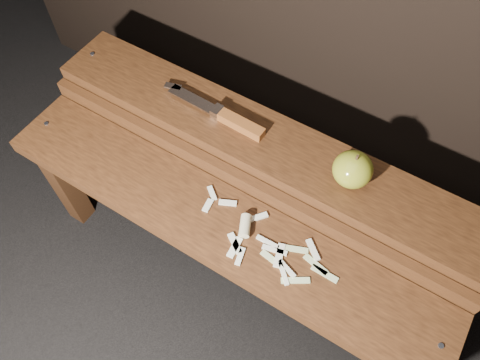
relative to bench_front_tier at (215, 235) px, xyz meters
The scene contains 6 objects.
ground 0.36m from the bench_front_tier, 90.00° to the left, with size 60.00×60.00×0.00m, color black.
bench_front_tier is the anchor object (origin of this frame).
bench_rear_tier 0.23m from the bench_front_tier, 90.00° to the left, with size 1.20×0.21×0.50m.
apple 0.38m from the bench_front_tier, 44.77° to the left, with size 0.09×0.09×0.10m.
knife 0.30m from the bench_front_tier, 114.01° to the left, with size 0.31×0.05×0.03m.
apple_scraps 0.14m from the bench_front_tier, ahead, with size 0.39×0.16×0.03m.
Camera 1 is at (0.33, -0.46, 1.42)m, focal length 35.00 mm.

